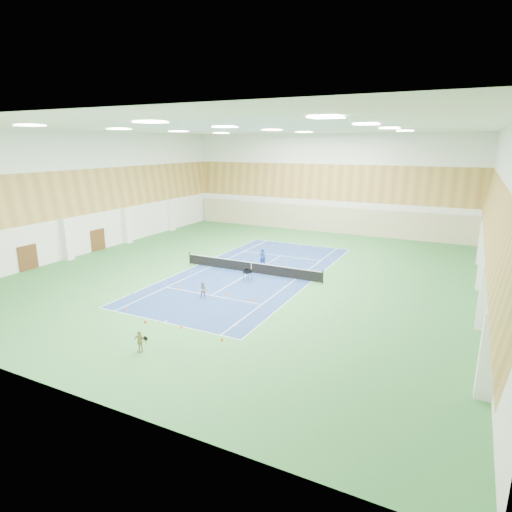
{
  "coord_description": "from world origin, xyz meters",
  "views": [
    {
      "loc": [
        16.2,
        -31.34,
        10.8
      ],
      "look_at": [
        1.23,
        -1.55,
        2.0
      ],
      "focal_mm": 30.0,
      "sensor_mm": 36.0,
      "label": 1
    }
  ],
  "objects_px": {
    "child_apron": "(140,341)",
    "coach": "(263,257)",
    "child_court": "(203,290)",
    "ball_cart": "(247,275)",
    "tennis_net": "(251,267)"
  },
  "relations": [
    {
      "from": "child_apron",
      "to": "ball_cart",
      "type": "bearing_deg",
      "value": 85.66
    },
    {
      "from": "child_apron",
      "to": "ball_cart",
      "type": "height_order",
      "value": "child_apron"
    },
    {
      "from": "child_apron",
      "to": "coach",
      "type": "bearing_deg",
      "value": 87.51
    },
    {
      "from": "coach",
      "to": "ball_cart",
      "type": "relative_size",
      "value": 1.73
    },
    {
      "from": "child_court",
      "to": "ball_cart",
      "type": "distance_m",
      "value": 5.1
    },
    {
      "from": "tennis_net",
      "to": "ball_cart",
      "type": "xyz_separation_m",
      "value": [
        0.71,
        -2.05,
        -0.08
      ]
    },
    {
      "from": "tennis_net",
      "to": "child_apron",
      "type": "height_order",
      "value": "child_apron"
    },
    {
      "from": "child_court",
      "to": "child_apron",
      "type": "height_order",
      "value": "child_apron"
    },
    {
      "from": "child_court",
      "to": "child_apron",
      "type": "xyz_separation_m",
      "value": [
        1.55,
        -8.46,
        0.01
      ]
    },
    {
      "from": "child_apron",
      "to": "ball_cart",
      "type": "distance_m",
      "value": 13.48
    },
    {
      "from": "tennis_net",
      "to": "child_court",
      "type": "height_order",
      "value": "child_court"
    },
    {
      "from": "coach",
      "to": "child_court",
      "type": "distance_m",
      "value": 9.42
    },
    {
      "from": "coach",
      "to": "ball_cart",
      "type": "bearing_deg",
      "value": 96.48
    },
    {
      "from": "child_apron",
      "to": "child_court",
      "type": "bearing_deg",
      "value": 93.53
    },
    {
      "from": "coach",
      "to": "child_apron",
      "type": "bearing_deg",
      "value": 90.93
    }
  ]
}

